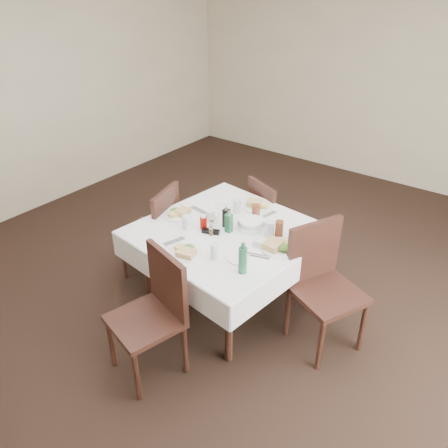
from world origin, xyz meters
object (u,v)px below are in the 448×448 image
Objects in this scene: green_bottle at (243,260)px; ketchup_bottle at (204,222)px; chair_east at (321,278)px; water_s at (215,251)px; chair_north at (269,216)px; water_e at (269,229)px; chair_south at (156,307)px; coffee_mug at (211,216)px; oil_cruet_green at (229,222)px; chair_west at (157,227)px; water_n at (237,206)px; water_w at (186,222)px; bread_basket at (251,224)px; dining_table at (227,238)px; oil_cruet_dark at (226,217)px.

ketchup_bottle is at bearing 153.38° from green_bottle.
chair_east is 0.85m from water_s.
water_e is at bearing -58.82° from chair_north.
chair_east is (0.80, 0.99, 0.03)m from chair_south.
chair_north is 6.98× the size of ketchup_bottle.
chair_south reaches higher than water_e.
chair_south is at bearing -107.08° from water_e.
water_e is 0.55m from coffee_mug.
oil_cruet_green is (-0.31, -0.14, 0.02)m from water_e.
green_bottle is (0.64, -0.44, 0.06)m from coffee_mug.
green_bottle reaches higher than chair_west.
chair_west reaches higher than coffee_mug.
water_n is 0.51m from water_w.
green_bottle is (0.10, -0.53, 0.04)m from water_e.
coffee_mug is (-0.23, 0.05, -0.04)m from oil_cruet_green.
ketchup_bottle is (-0.31, -0.25, 0.02)m from bread_basket.
chair_south is at bearing -86.19° from chair_north.
chair_east is 1.05m from ketchup_bottle.
chair_north is at bearing 121.18° from water_e.
water_e is at bearing 21.25° from dining_table.
oil_cruet_dark reaches higher than water_s.
chair_south reaches higher than bread_basket.
green_bottle is at bearing -42.16° from dining_table.
green_bottle reaches higher than chair_south.
oil_cruet_green is (0.07, -0.05, 0.00)m from oil_cruet_dark.
chair_south is 7.09× the size of coffee_mug.
bread_basket is 0.94× the size of green_bottle.
bread_basket is 0.20m from oil_cruet_green.
green_bottle is at bearing -43.55° from oil_cruet_green.
chair_west is 0.64m from coffee_mug.
coffee_mug is (-0.17, -0.00, -0.04)m from oil_cruet_dark.
chair_north is 1.39m from green_bottle.
ketchup_bottle is at bearing -151.77° from dining_table.
oil_cruet_dark reaches higher than coffee_mug.
bread_basket is 0.36m from coffee_mug.
green_bottle is (0.30, -0.55, 0.07)m from bread_basket.
water_n is at bearing 96.68° from chair_south.
dining_table is 11.88× the size of ketchup_bottle.
chair_west is 6.90× the size of coffee_mug.
dining_table is 0.39m from water_e.
oil_cruet_dark reaches higher than chair_west.
green_bottle reaches higher than oil_cruet_green.
ketchup_bottle is at bearing 140.29° from water_s.
water_e is at bearing 26.41° from water_w.
coffee_mug is at bearing -171.22° from water_e.
coffee_mug is 0.78m from green_bottle.
water_s is at bearing -63.66° from oil_cruet_dark.
chair_south is 4.02× the size of green_bottle.
water_e is at bearing 72.92° from chair_south.
water_s is at bearing -77.75° from chair_north.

